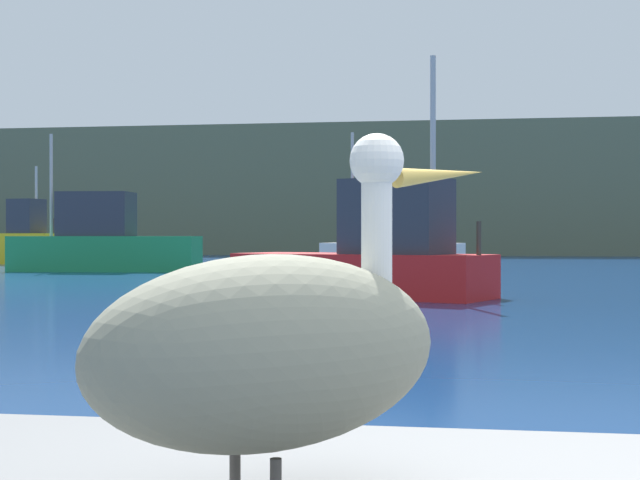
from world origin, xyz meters
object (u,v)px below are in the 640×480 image
(pelican, at_px, (275,347))
(fishing_boat_white, at_px, (384,246))
(fishing_boat_yellow, at_px, (12,242))
(fishing_boat_green, at_px, (103,242))
(fishing_boat_red, at_px, (373,256))

(pelican, xyz_separation_m, fishing_boat_white, (-3.07, 34.83, -0.10))
(fishing_boat_white, height_order, fishing_boat_yellow, fishing_boat_white)
(fishing_boat_green, bearing_deg, fishing_boat_yellow, -50.76)
(fishing_boat_white, xyz_separation_m, fishing_boat_yellow, (-18.26, 5.54, 0.08))
(fishing_boat_yellow, bearing_deg, fishing_boat_white, -5.42)
(fishing_boat_yellow, bearing_deg, pelican, -50.68)
(fishing_boat_red, relative_size, fishing_boat_green, 0.85)
(fishing_boat_yellow, bearing_deg, fishing_boat_red, -36.53)
(pelican, relative_size, fishing_boat_white, 0.22)
(pelican, relative_size, fishing_boat_red, 0.21)
(fishing_boat_yellow, bearing_deg, fishing_boat_green, -35.06)
(fishing_boat_green, bearing_deg, fishing_boat_white, -169.17)
(fishing_boat_green, xyz_separation_m, fishing_boat_yellow, (-7.90, 8.33, -0.07))
(pelican, distance_m, fishing_boat_yellow, 45.67)
(fishing_boat_green, relative_size, fishing_boat_yellow, 1.30)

